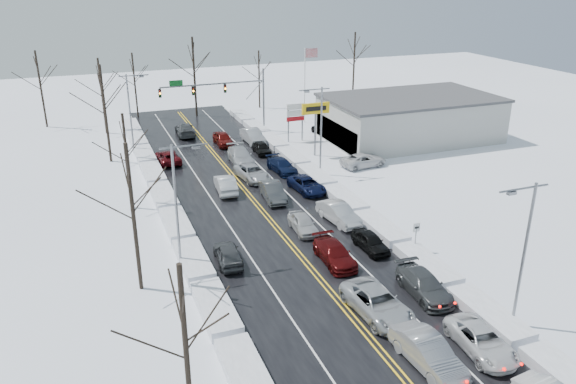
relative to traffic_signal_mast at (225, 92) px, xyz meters
name	(u,v)px	position (x,y,z in m)	size (l,w,h in m)	color
ground	(275,226)	(-3.45, -27.99, -5.48)	(160.00, 160.00, 0.00)	white
road_surface	(267,216)	(-3.45, -25.99, -5.47)	(14.00, 84.00, 0.01)	black
snow_bank_left	(178,230)	(-11.05, -25.99, -5.48)	(1.93, 72.00, 0.68)	white
snow_bank_right	(347,204)	(4.15, -25.99, -5.48)	(1.93, 72.00, 0.68)	white
traffic_signal_mast	(225,92)	(0.00, 0.00, 0.00)	(13.28, 0.39, 8.00)	slate
tires_plus_sign	(316,112)	(7.05, -12.00, -0.49)	(3.20, 0.34, 6.00)	slate
used_vehicles_sign	(295,115)	(7.05, -5.99, -2.16)	(2.20, 0.22, 4.65)	slate
speed_limit_sign	(416,232)	(4.75, -35.99, -3.84)	(0.55, 0.09, 2.35)	slate
flagpole	(306,79)	(11.72, 2.01, 0.45)	(1.87, 1.20, 10.00)	silver
dealership_building	(410,118)	(20.53, -9.99, -2.82)	(20.40, 12.40, 5.30)	#A9A9A5
streetlight_se	(523,245)	(4.85, -45.99, -0.17)	(3.20, 0.25, 9.00)	slate
streetlight_ne	(319,124)	(4.85, -17.99, -0.17)	(3.20, 0.25, 9.00)	slate
streetlight_sw	(178,197)	(-11.74, -31.99, -0.17)	(3.20, 0.25, 9.00)	slate
streetlight_nw	(131,108)	(-11.74, -3.99, -0.17)	(3.20, 0.25, 9.00)	slate
tree_left_a	(184,323)	(-14.45, -47.99, 0.81)	(3.60, 3.60, 9.00)	#2D231C
tree_left_b	(131,190)	(-14.95, -33.99, 1.51)	(4.00, 4.00, 10.00)	#2D231C
tree_left_c	(125,143)	(-13.95, -19.99, 0.46)	(3.40, 3.40, 8.50)	#2D231C
tree_left_d	(103,95)	(-14.65, -5.99, 1.86)	(4.20, 4.20, 10.50)	#2D231C
tree_left_e	(100,81)	(-14.25, 6.01, 1.16)	(3.80, 3.80, 9.50)	#2D231C
tree_far_a	(39,74)	(-21.45, 12.01, 1.51)	(4.00, 4.00, 10.00)	#2D231C
tree_far_b	(134,73)	(-9.45, 13.01, 0.81)	(3.60, 3.60, 9.00)	#2D231C
tree_far_c	(194,61)	(-1.45, 11.01, 2.21)	(4.40, 4.40, 11.00)	#2D231C
tree_far_d	(259,68)	(8.55, 12.51, 0.46)	(3.40, 3.40, 8.50)	#2D231C
tree_far_e	(354,53)	(24.55, 13.01, 1.86)	(4.20, 4.20, 10.50)	#2D231C
queued_car_1	(427,365)	(-1.76, -47.31, -5.48)	(1.74, 4.98, 1.64)	gray
queued_car_2	(377,314)	(-1.88, -42.19, -5.48)	(2.60, 5.63, 1.56)	#ADB1B6
queued_car_3	(334,262)	(-1.51, -35.31, -5.48)	(1.97, 4.85, 1.41)	#45090A
queued_car_4	(303,231)	(-1.68, -29.76, -5.48)	(1.63, 4.05, 1.38)	#BCBBBE
queued_car_5	(273,199)	(-1.72, -22.62, -5.48)	(1.63, 4.68, 1.54)	#3B3E40
queued_car_6	(252,179)	(-1.88, -16.89, -5.48)	(2.34, 5.08, 1.41)	#A7AAAF
queued_car_7	(241,163)	(-1.56, -11.60, -5.48)	(2.26, 5.55, 1.61)	#A8ABB0
queued_car_8	(223,145)	(-1.59, -4.44, -5.48)	(1.81, 4.50, 1.53)	#540D0B
queued_car_10	(480,351)	(1.70, -47.32, -5.48)	(2.23, 4.84, 1.35)	silver
queued_car_11	(423,295)	(2.00, -41.29, -5.48)	(2.04, 5.02, 1.46)	#3E4143
queued_car_12	(370,250)	(1.83, -34.52, -5.48)	(1.57, 3.90, 1.33)	black
queued_car_13	(338,222)	(1.76, -29.18, -5.48)	(1.67, 4.79, 1.58)	silver
queued_car_14	(307,191)	(1.95, -21.84, -5.48)	(2.20, 4.78, 1.33)	black
queued_car_15	(282,172)	(1.64, -15.94, -5.48)	(1.90, 4.68, 1.36)	black
queued_car_16	(262,154)	(1.67, -9.24, -5.48)	(1.56, 3.89, 1.32)	black
queued_car_17	(253,143)	(2.00, -4.82, -5.48)	(1.76, 5.06, 1.67)	#A8AAB0
oncoming_car_0	(226,192)	(-5.25, -19.23, -5.48)	(1.64, 4.69, 1.55)	silver
oncoming_car_1	(168,163)	(-8.89, -8.75, -5.48)	(2.20, 4.78, 1.33)	#500A0F
oncoming_car_2	(185,135)	(-5.02, 1.34, -5.48)	(2.18, 5.36, 1.56)	#414346
oncoming_car_3	(229,263)	(-8.66, -32.70, -5.48)	(1.69, 4.19, 1.43)	#3A3C3F
parked_car_0	(363,166)	(10.36, -17.36, -5.48)	(2.31, 5.02, 1.39)	silver
parked_car_1	(362,147)	(13.59, -11.00, -5.48)	(2.17, 5.34, 1.55)	#383A3C
parked_car_2	(323,135)	(11.42, -4.55, -5.48)	(1.68, 4.18, 1.42)	black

